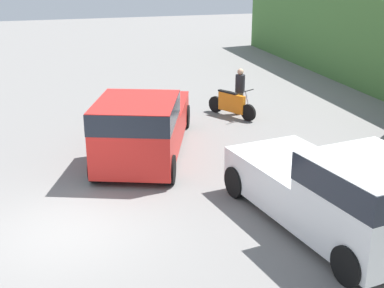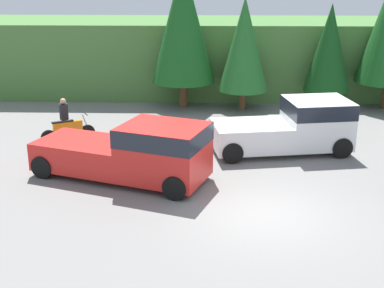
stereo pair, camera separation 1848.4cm
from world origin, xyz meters
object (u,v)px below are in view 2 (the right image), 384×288
(pickup_truck_red, at_px, (137,150))
(dirt_bike, at_px, (68,131))
(pickup_truck_second, at_px, (295,125))
(rider_person, at_px, (64,117))

(pickup_truck_red, distance_m, dirt_bike, 5.13)
(pickup_truck_second, xyz_separation_m, dirt_bike, (-8.90, 0.80, -0.57))
(pickup_truck_second, height_order, dirt_bike, pickup_truck_second)
(pickup_truck_second, height_order, rider_person, pickup_truck_second)
(pickup_truck_red, height_order, rider_person, pickup_truck_red)
(dirt_bike, height_order, rider_person, rider_person)
(pickup_truck_red, xyz_separation_m, dirt_bike, (-3.28, 3.91, -0.58))
(pickup_truck_red, relative_size, dirt_bike, 3.16)
(pickup_truck_red, bearing_deg, rider_person, 148.95)
(pickup_truck_red, bearing_deg, pickup_truck_second, 48.75)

